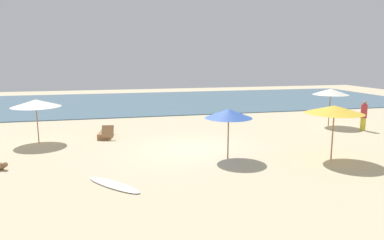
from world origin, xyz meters
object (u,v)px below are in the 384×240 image
at_px(person_0, 364,116).
at_px(surfboard, 114,185).
at_px(lounger_1, 106,134).
at_px(umbrella_1, 331,92).
at_px(umbrella_2, 334,110).
at_px(umbrella_3, 229,114).
at_px(umbrella_0, 36,103).

height_order(person_0, surfboard, person_0).
bearing_deg(lounger_1, umbrella_1, 0.37).
height_order(umbrella_2, person_0, umbrella_2).
bearing_deg(umbrella_3, umbrella_0, 149.86).
relative_size(umbrella_3, surfboard, 0.94).
distance_m(umbrella_0, surfboard, 7.72).
xyz_separation_m(umbrella_3, person_0, (9.17, 3.56, -1.02)).
bearing_deg(umbrella_3, lounger_1, 133.46).
bearing_deg(lounger_1, umbrella_0, -171.41).
bearing_deg(surfboard, lounger_1, 92.05).
bearing_deg(umbrella_0, person_0, -3.54).
relative_size(umbrella_0, lounger_1, 1.31).
xyz_separation_m(umbrella_0, umbrella_3, (7.95, -4.62, -0.06)).
relative_size(umbrella_1, surfboard, 1.02).
xyz_separation_m(umbrella_0, person_0, (17.12, -1.06, -1.08)).
bearing_deg(umbrella_3, umbrella_1, 32.55).
xyz_separation_m(umbrella_2, person_0, (5.17, 4.64, -1.20)).
relative_size(umbrella_1, umbrella_3, 1.09).
distance_m(person_0, surfboard, 14.86).
bearing_deg(lounger_1, umbrella_3, -46.54).
relative_size(umbrella_2, lounger_1, 1.29).
bearing_deg(person_0, surfboard, -157.74).
relative_size(umbrella_0, person_0, 1.37).
xyz_separation_m(umbrella_1, surfboard, (-12.67, -7.24, -2.00)).
height_order(lounger_1, surfboard, lounger_1).
xyz_separation_m(umbrella_1, person_0, (1.07, -1.62, -1.21)).
distance_m(umbrella_1, umbrella_2, 7.48).
bearing_deg(umbrella_0, surfboard, -63.14).
xyz_separation_m(lounger_1, surfboard, (0.26, -7.15, -0.14)).
relative_size(umbrella_3, person_0, 1.23).
distance_m(umbrella_3, surfboard, 5.33).
bearing_deg(umbrella_0, umbrella_3, -30.14).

